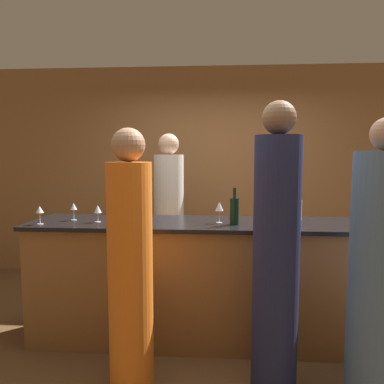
% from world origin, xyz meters
% --- Properties ---
extents(ground_plane, '(14.00, 14.00, 0.00)m').
position_xyz_m(ground_plane, '(0.00, 0.00, 0.00)').
color(ground_plane, brown).
extents(back_wall, '(8.00, 0.06, 2.80)m').
position_xyz_m(back_wall, '(0.00, 1.88, 1.40)').
color(back_wall, olive).
rests_on(back_wall, ground_plane).
extents(bar_counter, '(3.23, 0.69, 1.06)m').
position_xyz_m(bar_counter, '(0.00, 0.00, 0.53)').
color(bar_counter, brown).
rests_on(bar_counter, ground_plane).
extents(bartender, '(0.33, 0.33, 1.87)m').
position_xyz_m(bartender, '(-0.52, 0.87, 0.88)').
color(bartender, silver).
rests_on(bartender, ground_plane).
extents(guest_0, '(0.38, 0.38, 1.87)m').
position_xyz_m(guest_0, '(1.05, -0.82, 0.86)').
color(guest_0, '#4C6B93').
rests_on(guest_0, ground_plane).
extents(guest_1, '(0.32, 0.32, 1.99)m').
position_xyz_m(guest_1, '(0.42, -0.67, 0.94)').
color(guest_1, '#1E234C').
rests_on(guest_1, ground_plane).
extents(guest_2, '(0.31, 0.31, 1.82)m').
position_xyz_m(guest_2, '(-0.58, -0.72, 0.86)').
color(guest_2, orange).
rests_on(guest_2, ground_plane).
extents(wine_bottle_0, '(0.08, 0.08, 0.31)m').
position_xyz_m(wine_bottle_0, '(0.16, -0.10, 1.18)').
color(wine_bottle_0, black).
rests_on(wine_bottle_0, bar_counter).
extents(ice_bucket, '(0.19, 0.19, 0.17)m').
position_xyz_m(ice_bucket, '(0.68, 0.18, 1.15)').
color(ice_bucket, silver).
rests_on(ice_bucket, bar_counter).
extents(wine_glass_0, '(0.07, 0.07, 0.18)m').
position_xyz_m(wine_glass_0, '(0.64, -0.07, 1.20)').
color(wine_glass_0, silver).
rests_on(wine_glass_0, bar_counter).
extents(wine_glass_1, '(0.06, 0.06, 0.16)m').
position_xyz_m(wine_glass_1, '(-1.25, -0.00, 1.18)').
color(wine_glass_1, silver).
rests_on(wine_glass_1, bar_counter).
extents(wine_glass_2, '(0.07, 0.07, 0.15)m').
position_xyz_m(wine_glass_2, '(-1.01, -0.08, 1.17)').
color(wine_glass_2, silver).
rests_on(wine_glass_2, bar_counter).
extents(wine_glass_3, '(0.07, 0.07, 0.18)m').
position_xyz_m(wine_glass_3, '(0.04, -0.04, 1.20)').
color(wine_glass_3, silver).
rests_on(wine_glass_3, bar_counter).
extents(wine_glass_5, '(0.07, 0.07, 0.16)m').
position_xyz_m(wine_glass_5, '(-1.46, -0.21, 1.18)').
color(wine_glass_5, silver).
rests_on(wine_glass_5, bar_counter).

